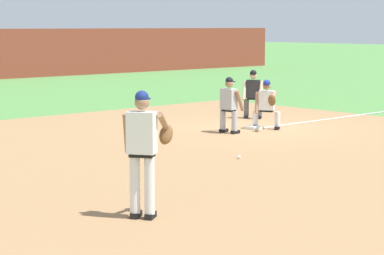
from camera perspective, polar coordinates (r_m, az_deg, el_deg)
The scene contains 9 objects.
ground_plane at distance 20.21m, azimuth 4.74°, elevation -0.13°, with size 160.00×160.00×0.00m, color #518942.
infield_dirt_patch at distance 15.49m, azimuth 1.77°, elevation -2.51°, with size 18.00×18.00×0.01m, color #9E754C.
foul_line_stripe at distance 24.90m, azimuth 14.35°, elevation 1.17°, with size 12.07×0.10×0.00m, color white.
first_base_bag at distance 20.20m, azimuth 4.75°, elevation -0.00°, with size 0.38×0.38×0.09m, color white.
baseball at distance 15.69m, azimuth 3.59°, elevation -2.27°, with size 0.07×0.07×0.07m, color white.
pitcher at distance 10.72m, azimuth -3.69°, elevation -1.43°, with size 0.85×0.57×1.86m.
first_baseman at distance 20.09m, azimuth 5.72°, elevation 1.92°, with size 0.81×1.04×1.34m.
baserunner at distance 19.33m, azimuth 2.84°, elevation 1.90°, with size 0.47×0.61×1.46m.
umpire at distance 22.44m, azimuth 4.67°, elevation 2.70°, with size 0.65×0.68×1.46m.
Camera 1 is at (-14.54, -13.76, 2.77)m, focal length 70.00 mm.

